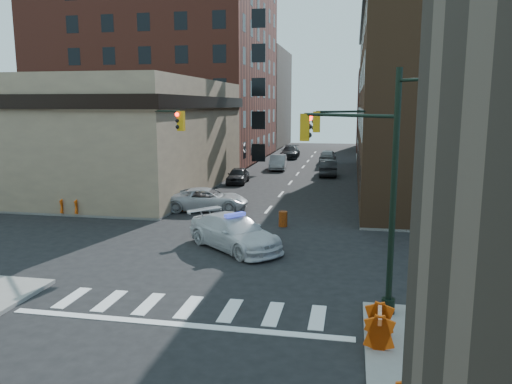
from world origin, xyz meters
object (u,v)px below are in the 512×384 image
at_px(pickup, 207,199).
at_px(parked_car_wnear, 238,175).
at_px(barricade_se_a, 440,298).
at_px(parked_car_wfar, 278,162).
at_px(pedestrian_b, 105,192).
at_px(police_car, 234,232).
at_px(barrel_road, 283,219).
at_px(barrel_bank, 184,204).
at_px(pedestrian_a, 105,196).
at_px(parked_car_enear, 328,168).
at_px(barricade_nw_a, 152,207).

distance_m(pickup, parked_car_wnear, 11.92).
bearing_deg(barricade_se_a, parked_car_wfar, 8.70).
bearing_deg(barricade_se_a, pedestrian_b, 45.18).
xyz_separation_m(police_car, pedestrian_b, (-11.33, 8.50, 0.14)).
xyz_separation_m(barrel_road, barrel_bank, (-7.12, 3.02, 0.05)).
relative_size(parked_car_wnear, barrel_bank, 4.13).
xyz_separation_m(parked_car_wfar, barrel_road, (4.12, -25.59, -0.35)).
bearing_deg(barrel_bank, pedestrian_b, 175.06).
relative_size(pedestrian_b, barrel_bank, 1.64).
xyz_separation_m(pickup, pedestrian_a, (-6.77, -1.31, 0.20)).
bearing_deg(barrel_bank, parked_car_wnear, 86.01).
height_order(parked_car_wnear, parked_car_enear, parked_car_enear).
relative_size(pedestrian_a, barrel_bank, 1.62).
bearing_deg(parked_car_wfar, parked_car_wnear, -106.66).
height_order(police_car, barrel_bank, police_car).
height_order(barrel_road, barricade_nw_a, barricade_nw_a).
height_order(police_car, pedestrian_b, pedestrian_b).
distance_m(parked_car_wfar, barricade_se_a, 38.68).
bearing_deg(pickup, parked_car_wfar, -11.88).
bearing_deg(parked_car_wnear, barrel_bank, -96.55).
distance_m(pedestrian_b, barrel_road, 13.54).
bearing_deg(parked_car_wnear, pickup, -89.41).
relative_size(parked_car_wnear, barrel_road, 4.60).
distance_m(police_car, parked_car_enear, 26.91).
height_order(barricade_se_a, barricade_nw_a, barricade_se_a).
bearing_deg(barrel_bank, pickup, 17.21).
bearing_deg(barrel_road, parked_car_wfar, 99.15).
xyz_separation_m(pickup, barrel_road, (5.60, -3.49, -0.31)).
height_order(parked_car_wnear, pedestrian_b, pedestrian_b).
relative_size(police_car, barrel_road, 6.36).
distance_m(pedestrian_a, pedestrian_b, 1.52).
xyz_separation_m(pedestrian_a, barrel_bank, (5.25, 0.84, -0.46)).
height_order(parked_car_wfar, parked_car_enear, parked_car_enear).
height_order(parked_car_enear, pedestrian_a, pedestrian_a).
relative_size(pedestrian_a, pedestrian_b, 0.99).
xyz_separation_m(barrel_road, barricade_nw_a, (-8.67, 1.36, 0.11)).
bearing_deg(barricade_nw_a, parked_car_wfar, 83.32).
bearing_deg(parked_car_enear, pedestrian_b, 47.51).
bearing_deg(parked_car_wfar, barricade_se_a, -78.30).
bearing_deg(barricade_se_a, police_car, 45.00).
xyz_separation_m(parked_car_wnear, barricade_nw_a, (-2.41, -14.03, -0.14)).
bearing_deg(parked_car_enear, barrel_bank, 61.45).
height_order(police_car, pickup, police_car).
bearing_deg(barricade_nw_a, pickup, 38.70).
bearing_deg(barricade_nw_a, barricade_se_a, -35.62).
bearing_deg(barricade_se_a, barricade_nw_a, 42.60).
xyz_separation_m(pedestrian_a, barricade_nw_a, (3.70, -0.82, -0.40)).
distance_m(barrel_bank, barricade_se_a, 20.16).
bearing_deg(police_car, pedestrian_a, 96.38).
distance_m(parked_car_wnear, parked_car_wfar, 10.42).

